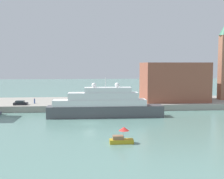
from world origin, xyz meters
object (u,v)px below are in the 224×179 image
object	(u,v)px
bell_tower	(224,59)
large_yacht	(104,105)
person_figure	(35,101)
small_motorboat	(121,137)
mooring_bollard	(110,103)
harbor_building	(174,82)
parked_car	(20,103)

from	to	relation	value
bell_tower	large_yacht	bearing A→B (deg)	-154.84
person_figure	large_yacht	bearing A→B (deg)	-34.80
large_yacht	person_figure	size ratio (longest dim) A/B	17.55
small_motorboat	bell_tower	size ratio (longest dim) A/B	0.16
bell_tower	mooring_bollard	bearing A→B (deg)	-166.36
small_motorboat	mooring_bollard	size ratio (longest dim) A/B	5.83
large_yacht	small_motorboat	size ratio (longest dim) A/B	7.26
large_yacht	harbor_building	size ratio (longest dim) A/B	1.49
harbor_building	small_motorboat	bearing A→B (deg)	-117.17
large_yacht	person_figure	world-z (taller)	large_yacht
large_yacht	person_figure	xyz separation A→B (m)	(-20.24, 14.07, -0.50)
bell_tower	parked_car	bearing A→B (deg)	-173.03
parked_car	mooring_bollard	xyz separation A→B (m)	(26.11, -1.47, -0.19)
harbor_building	person_figure	size ratio (longest dim) A/B	11.76
harbor_building	person_figure	distance (m)	44.27
small_motorboat	parked_car	xyz separation A→B (m)	(-25.45, 36.16, 1.31)
large_yacht	mooring_bollard	distance (m)	10.21
bell_tower	person_figure	bearing A→B (deg)	-175.13
mooring_bollard	harbor_building	bearing A→B (deg)	20.36
small_motorboat	mooring_bollard	distance (m)	34.71
person_figure	small_motorboat	bearing A→B (deg)	-60.55
mooring_bollard	bell_tower	bearing A→B (deg)	13.64
large_yacht	bell_tower	bearing A→B (deg)	25.16
person_figure	harbor_building	bearing A→B (deg)	4.81
large_yacht	small_motorboat	distance (m)	24.94
harbor_building	person_figure	xyz separation A→B (m)	(-43.79, -3.69, -5.38)
parked_car	person_figure	world-z (taller)	person_figure
bell_tower	parked_car	world-z (taller)	bell_tower
small_motorboat	bell_tower	world-z (taller)	bell_tower
parked_car	mooring_bollard	size ratio (longest dim) A/B	5.62
small_motorboat	parked_car	size ratio (longest dim) A/B	1.04
bell_tower	harbor_building	bearing A→B (deg)	-175.00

